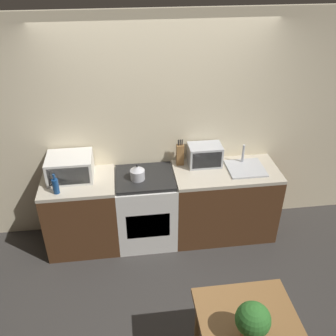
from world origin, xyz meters
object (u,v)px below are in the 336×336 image
(kettle, at_px, (137,173))
(bottle, at_px, (56,186))
(dining_table, at_px, (249,334))
(stove_range, at_px, (146,208))
(microwave, at_px, (70,167))
(toaster_oven, at_px, (205,155))

(kettle, height_order, bottle, bottle)
(bottle, xyz_separation_m, dining_table, (1.57, -1.68, -0.34))
(stove_range, xyz_separation_m, bottle, (-0.94, -0.20, 0.54))
(kettle, relative_size, dining_table, 0.24)
(kettle, distance_m, dining_table, 2.00)
(microwave, bearing_deg, toaster_oven, 2.71)
(dining_table, bearing_deg, bottle, 132.99)
(microwave, bearing_deg, kettle, -10.43)
(microwave, relative_size, bottle, 2.13)
(kettle, xyz_separation_m, toaster_oven, (0.80, 0.21, 0.04))
(bottle, height_order, dining_table, bottle)
(kettle, distance_m, bottle, 0.87)
(kettle, bearing_deg, bottle, -169.84)
(stove_range, xyz_separation_m, dining_table, (0.63, -1.88, 0.20))
(toaster_oven, bearing_deg, stove_range, -167.03)
(toaster_oven, bearing_deg, bottle, -167.71)
(kettle, height_order, toaster_oven, toaster_oven)
(dining_table, bearing_deg, toaster_oven, 87.70)
(microwave, xyz_separation_m, bottle, (-0.13, -0.29, -0.04))
(stove_range, relative_size, microwave, 1.83)
(toaster_oven, xyz_separation_m, dining_table, (-0.08, -2.04, -0.37))
(bottle, bearing_deg, microwave, 66.00)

